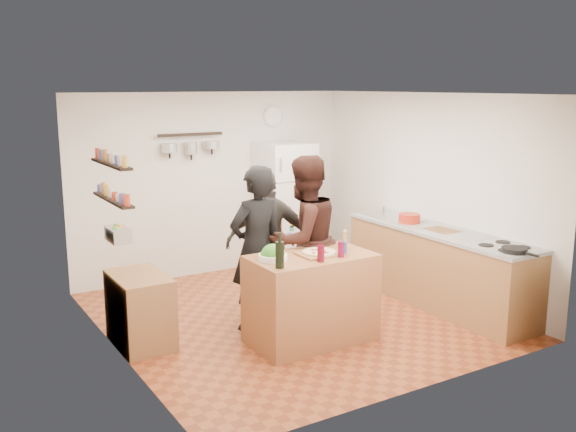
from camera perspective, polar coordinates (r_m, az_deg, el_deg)
room_shell at (r=7.41m, az=-1.16°, el=1.14°), size 4.20×4.20×4.20m
prep_island at (r=6.60m, az=2.06°, el=-7.33°), size 1.25×0.72×0.91m
pizza_board at (r=6.49m, az=2.78°, el=-3.37°), size 0.42×0.34×0.02m
pizza at (r=6.49m, az=2.78°, el=-3.21°), size 0.34×0.34×0.02m
salad_bowl at (r=6.29m, az=-1.36°, el=-3.68°), size 0.29×0.29×0.06m
wine_bottle at (r=6.00m, az=-0.74°, el=-3.48°), size 0.08×0.08×0.25m
wine_glass_near at (r=6.23m, az=2.93°, el=-3.34°), size 0.07×0.07×0.16m
wine_glass_far at (r=6.41m, az=4.73°, el=-2.97°), size 0.06×0.06×0.16m
pepper_mill at (r=6.74m, az=5.07°, el=-2.24°), size 0.05×0.05×0.16m
salt_canister at (r=6.52m, az=4.88°, el=-2.84°), size 0.08×0.08×0.13m
person_left at (r=6.82m, az=-2.82°, el=-2.90°), size 0.70×0.50×1.78m
person_center at (r=7.01m, az=1.42°, el=-2.16°), size 1.00×0.83×1.86m
person_back at (r=7.38m, az=-1.81°, el=-2.26°), size 1.05×0.69×1.65m
counter_run at (r=7.88m, az=13.18°, el=-4.51°), size 0.63×2.63×0.90m
stove_top at (r=7.14m, az=18.67°, el=-2.67°), size 0.60×0.62×0.02m
skillet at (r=6.93m, az=19.48°, el=-2.86°), size 0.26×0.26×0.05m
sink at (r=8.37m, az=9.27°, el=-0.12°), size 0.50×0.80×0.03m
cutting_board at (r=7.74m, az=13.51°, el=-1.29°), size 0.30×0.40×0.02m
red_bowl at (r=8.06m, az=10.74°, el=-0.20°), size 0.26×0.26×0.11m
fridge at (r=9.10m, az=-0.28°, el=0.88°), size 0.70×0.68×1.80m
wall_clock at (r=9.24m, az=-1.35°, el=8.85°), size 0.30×0.03×0.30m
spice_shelf_lower at (r=6.45m, az=-15.31°, el=1.40°), size 0.12×1.00×0.02m
spice_shelf_upper at (r=6.40m, az=-15.47°, el=4.49°), size 0.12×1.00×0.02m
produce_basket at (r=6.53m, az=-14.89°, el=-1.60°), size 0.18×0.35×0.14m
side_table at (r=6.71m, az=-13.00°, el=-8.13°), size 0.50×0.80×0.73m
pot_rack at (r=8.60m, az=-8.66°, el=7.18°), size 0.90×0.04×0.04m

